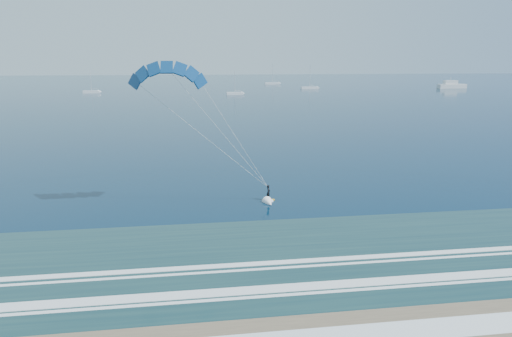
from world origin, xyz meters
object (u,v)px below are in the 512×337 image
Objects in this scene: kitesurfer_rig at (216,126)px; sailboat_2 at (235,93)px; sailboat_4 at (310,88)px; sailboat_1 at (92,92)px; motor_yacht at (451,85)px; sailboat_3 at (272,83)px.

kitesurfer_rig reaches higher than sailboat_2.
sailboat_2 is 54.86m from sailboat_4.
sailboat_2 is at bearing -16.24° from sailboat_1.
sailboat_4 is at bearing 176.51° from motor_yacht.
sailboat_1 is 107.97m from sailboat_4.
sailboat_3 is (95.44, 63.36, 0.01)m from sailboat_1.
kitesurfer_rig is 1.59× the size of sailboat_2.
sailboat_1 is (-183.65, -11.13, -0.98)m from motor_yacht.
sailboat_3 is at bearing 103.44° from sailboat_4.
sailboat_3 is (47.93, 236.68, -7.83)m from kitesurfer_rig.
sailboat_3 reaches higher than sailboat_4.
sailboat_1 is at bearing -171.58° from sailboat_4.
sailboat_2 is (-119.50, -29.81, -0.98)m from motor_yacht.
motor_yacht is 1.19× the size of sailboat_3.
sailboat_2 is 0.81× the size of sailboat_3.
sailboat_2 is at bearing -165.99° from motor_yacht.
sailboat_4 is (59.30, 189.14, -7.83)m from kitesurfer_rig.
sailboat_3 is at bearing 69.12° from sailboat_2.
kitesurfer_rig is at bearing -107.41° from sailboat_4.
kitesurfer_rig is 179.89m from sailboat_1.
kitesurfer_rig is 1.58× the size of sailboat_1.
kitesurfer_rig reaches higher than sailboat_1.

